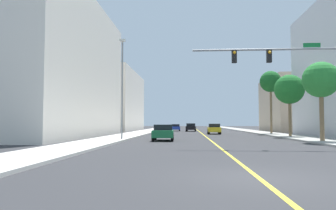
{
  "coord_description": "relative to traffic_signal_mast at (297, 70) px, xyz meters",
  "views": [
    {
      "loc": [
        -2.08,
        -9.63,
        1.63
      ],
      "look_at": [
        -4.09,
        22.54,
        3.42
      ],
      "focal_mm": 33.84,
      "sensor_mm": 36.0,
      "label": 1
    }
  ],
  "objects": [
    {
      "name": "car_green",
      "position": [
        -9.34,
        7.65,
        -4.32
      ],
      "size": [
        1.99,
        4.05,
        1.45
      ],
      "rotation": [
        0.0,
        0.0,
        0.03
      ],
      "color": "#196638",
      "rests_on": "ground"
    },
    {
      "name": "car_black",
      "position": [
        -6.53,
        38.0,
        -4.29
      ],
      "size": [
        2.0,
        4.61,
        1.47
      ],
      "rotation": [
        0.0,
        0.0,
        -0.04
      ],
      "color": "black",
      "rests_on": "ground"
    },
    {
      "name": "lane_marking_center",
      "position": [
        -5.05,
        30.67,
        -5.06
      ],
      "size": [
        0.16,
        144.0,
        0.01
      ],
      "primitive_type": "cube",
      "color": "yellow",
      "rests_on": "ground"
    },
    {
      "name": "palm_mid",
      "position": [
        4.1,
        14.63,
        0.2
      ],
      "size": [
        3.25,
        3.25,
        6.78
      ],
      "color": "brown",
      "rests_on": "sidewalk_right"
    },
    {
      "name": "car_yellow",
      "position": [
        -3.41,
        24.37,
        -4.29
      ],
      "size": [
        1.87,
        4.36,
        1.46
      ],
      "rotation": [
        0.0,
        0.0,
        -0.03
      ],
      "color": "gold",
      "rests_on": "ground"
    },
    {
      "name": "sidewalk_left",
      "position": [
        -14.42,
        30.67,
        -4.98
      ],
      "size": [
        3.58,
        168.0,
        0.15
      ],
      "primitive_type": "cube",
      "color": "beige",
      "rests_on": "ground"
    },
    {
      "name": "palm_far",
      "position": [
        4.39,
        23.55,
        2.18
      ],
      "size": [
        2.94,
        2.94,
        8.65
      ],
      "color": "brown",
      "rests_on": "sidewalk_right"
    },
    {
      "name": "ground",
      "position": [
        -5.05,
        30.67,
        -5.06
      ],
      "size": [
        192.0,
        192.0,
        0.0
      ],
      "primitive_type": "plane",
      "color": "#2D2D30"
    },
    {
      "name": "street_lamp",
      "position": [
        -13.13,
        7.54,
        0.11
      ],
      "size": [
        0.56,
        0.28,
        9.18
      ],
      "color": "gray",
      "rests_on": "sidewalk_left"
    },
    {
      "name": "traffic_signal_mast",
      "position": [
        0.0,
        0.0,
        0.0
      ],
      "size": [
        9.83,
        0.36,
        6.68
      ],
      "color": "gray",
      "rests_on": "sidewalk_right"
    },
    {
      "name": "palm_near",
      "position": [
        3.84,
        5.71,
        0.04
      ],
      "size": [
        2.95,
        2.95,
        6.5
      ],
      "color": "brown",
      "rests_on": "sidewalk_right"
    },
    {
      "name": "sidewalk_right",
      "position": [
        4.32,
        30.67,
        -4.98
      ],
      "size": [
        3.58,
        168.0,
        0.15
      ],
      "primitive_type": "cube",
      "color": "#9E9B93",
      "rests_on": "ground"
    },
    {
      "name": "car_blue",
      "position": [
        -9.51,
        39.97,
        -4.37
      ],
      "size": [
        1.96,
        4.55,
        1.31
      ],
      "rotation": [
        0.0,
        0.0,
        0.04
      ],
      "color": "#1E389E",
      "rests_on": "ground"
    },
    {
      "name": "building_left_far",
      "position": [
        -24.71,
        42.64,
        0.84
      ],
      "size": [
        14.27,
        22.9,
        11.8
      ],
      "primitive_type": "cube",
      "color": "silver",
      "rests_on": "ground"
    },
    {
      "name": "building_right_far",
      "position": [
        13.31,
        37.53,
        -0.2
      ],
      "size": [
        11.66,
        15.17,
        9.73
      ],
      "primitive_type": "cube",
      "color": "tan",
      "rests_on": "ground"
    },
    {
      "name": "building_left_near",
      "position": [
        -25.03,
        14.45,
        2.78
      ],
      "size": [
        14.92,
        26.34,
        15.67
      ],
      "primitive_type": "cube",
      "color": "silver",
      "rests_on": "ground"
    }
  ]
}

